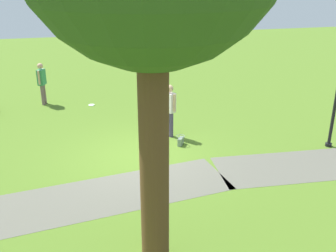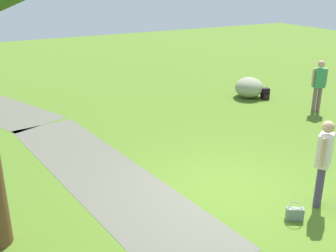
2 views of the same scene
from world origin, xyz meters
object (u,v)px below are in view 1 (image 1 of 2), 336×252
Objects in this scene: woman_with_handbag at (170,107)px; man_near_boulder at (42,81)px; frisbee_on_grass at (92,105)px; handbag_on_grass at (181,141)px.

man_near_boulder is (4.23, -4.54, -0.03)m from woman_with_handbag.
man_near_boulder is 6.77× the size of frisbee_on_grass.
man_near_boulder is at bearing -18.03° from frisbee_on_grass.
handbag_on_grass is at bearing 129.55° from man_near_boulder.
woman_with_handbag reaches higher than handbag_on_grass.
frisbee_on_grass is (2.50, -4.70, -0.13)m from handbag_on_grass.
frisbee_on_grass is at bearing 161.97° from man_near_boulder.
woman_with_handbag is 1.20m from handbag_on_grass.
frisbee_on_grass is (-1.89, 0.61, -1.00)m from man_near_boulder.
woman_with_handbag is at bearing -77.93° from handbag_on_grass.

